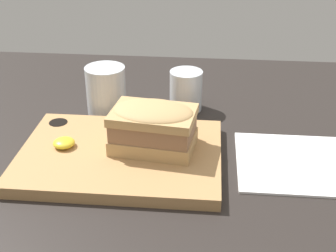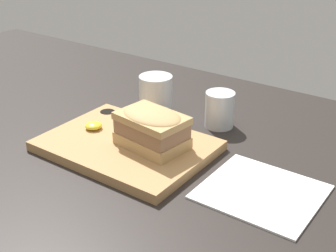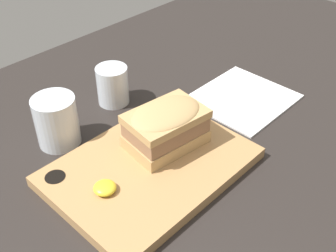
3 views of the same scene
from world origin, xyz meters
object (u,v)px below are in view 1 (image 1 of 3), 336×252
object	(u,v)px
serving_board	(120,155)
napkin	(297,163)
water_glass	(106,93)
wine_glass	(186,92)
sandwich	(153,125)

from	to	relation	value
serving_board	napkin	distance (cm)	29.35
water_glass	wine_glass	xyz separation A→B (cm)	(15.64, 2.90, -0.51)
water_glass	napkin	bearing A→B (deg)	-24.83
serving_board	water_glass	bearing A→B (deg)	108.37
water_glass	napkin	distance (cm)	39.03
water_glass	wine_glass	world-z (taller)	water_glass
water_glass	napkin	xyz separation A→B (cm)	(35.24, -16.30, -3.93)
napkin	serving_board	bearing A→B (deg)	-176.86
wine_glass	water_glass	bearing A→B (deg)	-169.50
sandwich	water_glass	world-z (taller)	sandwich
serving_board	napkin	bearing A→B (deg)	3.14
sandwich	wine_glass	xyz separation A→B (cm)	(4.21, 19.38, -2.55)
sandwich	wine_glass	bearing A→B (deg)	77.75
serving_board	wine_glass	world-z (taller)	wine_glass
serving_board	napkin	world-z (taller)	serving_board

